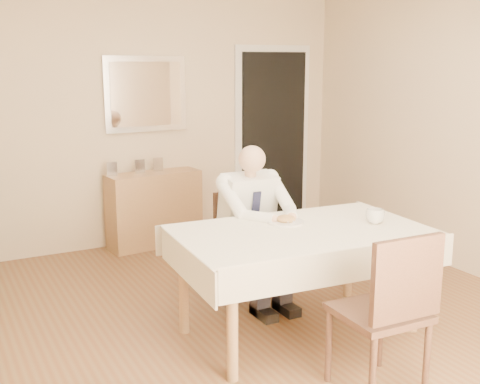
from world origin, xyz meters
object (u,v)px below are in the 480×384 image
seated_man (258,218)px  coffee_mug (375,216)px  chair_near (390,305)px  chair_far (241,237)px  sideboard (154,209)px  dining_table (301,241)px

seated_man → coffee_mug: seated_man is taller
chair_near → coffee_mug: chair_near is taller
chair_far → seated_man: bearing=-96.5°
sideboard → coffee_mug: bearing=-79.8°
dining_table → chair_far: chair_far is taller
chair_near → sideboard: size_ratio=1.02×
chair_far → chair_near: 1.81m
chair_far → sideboard: (-0.18, 1.55, -0.09)m
chair_near → seated_man: 1.53m
chair_far → coffee_mug: size_ratio=6.49×
chair_far → chair_near: chair_near is taller
dining_table → seated_man: 0.59m
dining_table → sideboard: bearing=98.2°
chair_far → coffee_mug: coffee_mug is taller
chair_near → seated_man: bearing=91.2°
seated_man → sideboard: 1.87m
seated_man → sideboard: (-0.18, 1.83, -0.31)m
chair_far → sideboard: chair_far is taller
chair_near → chair_far: bearing=91.3°
dining_table → coffee_mug: 0.58m
chair_near → sideboard: chair_near is taller
chair_far → dining_table: bearing=-96.5°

